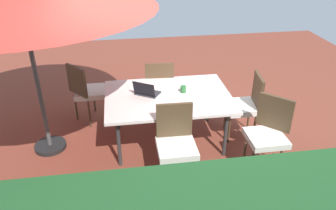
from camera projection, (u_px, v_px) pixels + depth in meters
ground_plane at (168, 141)px, 4.97m from camera, size 10.00×10.00×0.02m
dining_table at (168, 99)px, 4.63m from camera, size 1.72×1.22×0.75m
chair_north at (176, 141)px, 3.99m from camera, size 0.46×0.46×0.98m
chair_west at (246, 103)px, 4.82m from camera, size 0.49×0.48×0.98m
chair_southeast at (86, 90)px, 5.21m from camera, size 0.58×0.58×0.98m
chair_northwest at (268, 132)px, 4.17m from camera, size 0.59×0.59×0.98m
chair_south at (159, 85)px, 5.35m from camera, size 0.46×0.48×0.98m
laptop at (146, 92)px, 4.60m from camera, size 0.40×0.38×0.21m
cup at (183, 89)px, 4.67m from camera, size 0.08×0.08×0.09m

